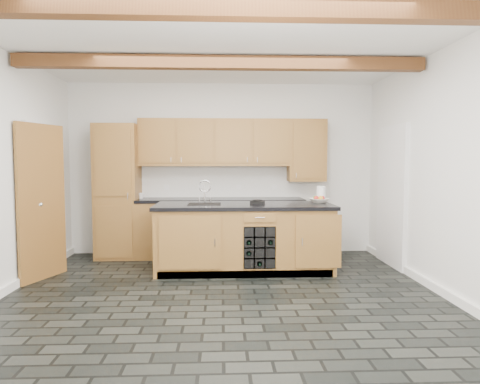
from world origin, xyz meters
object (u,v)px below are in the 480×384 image
(island, at_px, (244,237))
(fruit_bowl, at_px, (319,201))
(kitchen_scale, at_px, (257,202))
(paper_towel, at_px, (321,194))

(island, relative_size, fruit_bowl, 9.34)
(island, xyz_separation_m, kitchen_scale, (0.18, 0.00, 0.49))
(kitchen_scale, relative_size, fruit_bowl, 0.81)
(paper_towel, bearing_deg, fruit_bowl, -130.72)
(island, relative_size, paper_towel, 10.50)
(kitchen_scale, xyz_separation_m, fruit_bowl, (0.89, 0.13, 0.00))
(fruit_bowl, bearing_deg, island, -172.96)
(paper_towel, bearing_deg, island, -170.86)
(fruit_bowl, bearing_deg, kitchen_scale, -171.56)
(island, bearing_deg, fruit_bowl, 7.04)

